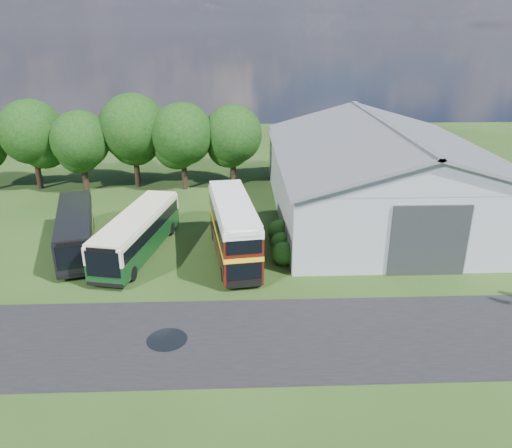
{
  "coord_description": "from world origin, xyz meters",
  "views": [
    {
      "loc": [
        2.42,
        -25.75,
        15.75
      ],
      "look_at": [
        3.72,
        8.0,
        2.25
      ],
      "focal_mm": 35.0,
      "sensor_mm": 36.0,
      "label": 1
    }
  ],
  "objects_px": {
    "bus_green_single": "(138,233)",
    "bus_dark_single": "(76,230)",
    "storage_shed": "(381,168)",
    "bus_maroon_double": "(234,230)"
  },
  "relations": [
    {
      "from": "storage_shed",
      "to": "bus_dark_single",
      "type": "bearing_deg",
      "value": -164.2
    },
    {
      "from": "storage_shed",
      "to": "bus_maroon_double",
      "type": "distance_m",
      "value": 15.79
    },
    {
      "from": "bus_green_single",
      "to": "bus_dark_single",
      "type": "height_order",
      "value": "bus_green_single"
    },
    {
      "from": "storage_shed",
      "to": "bus_dark_single",
      "type": "distance_m",
      "value": 25.79
    },
    {
      "from": "bus_green_single",
      "to": "bus_maroon_double",
      "type": "xyz_separation_m",
      "value": [
        7.0,
        -0.86,
        0.52
      ]
    },
    {
      "from": "bus_green_single",
      "to": "bus_dark_single",
      "type": "relative_size",
      "value": 1.05
    },
    {
      "from": "bus_dark_single",
      "to": "storage_shed",
      "type": "bearing_deg",
      "value": 0.61
    },
    {
      "from": "bus_maroon_double",
      "to": "storage_shed",
      "type": "bearing_deg",
      "value": 26.85
    },
    {
      "from": "bus_green_single",
      "to": "bus_maroon_double",
      "type": "height_order",
      "value": "bus_maroon_double"
    },
    {
      "from": "bus_green_single",
      "to": "bus_maroon_double",
      "type": "bearing_deg",
      "value": 4.76
    }
  ]
}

